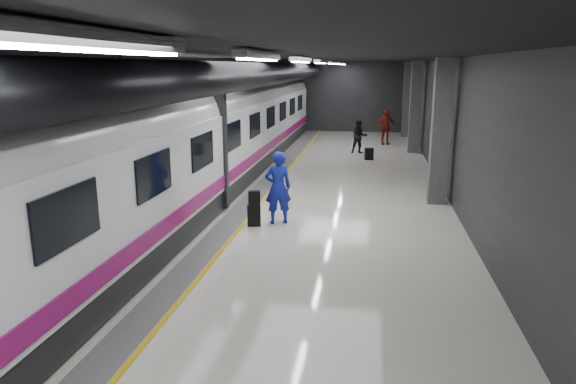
{
  "coord_description": "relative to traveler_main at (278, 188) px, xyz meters",
  "views": [
    {
      "loc": [
        2.43,
        -14.38,
        4.24
      ],
      "look_at": [
        0.49,
        -2.42,
        1.26
      ],
      "focal_mm": 32.0,
      "sensor_mm": 36.0,
      "label": 1
    }
  ],
  "objects": [
    {
      "name": "train",
      "position": [
        -3.22,
        0.97,
        1.06
      ],
      "size": [
        3.05,
        38.0,
        4.05
      ],
      "color": "black",
      "rests_on": "ground"
    },
    {
      "name": "ground",
      "position": [
        0.03,
        0.97,
        -1.01
      ],
      "size": [
        40.0,
        40.0,
        0.0
      ],
      "primitive_type": "plane",
      "color": "silver",
      "rests_on": "ground"
    },
    {
      "name": "traveler_far_a",
      "position": [
        1.88,
        12.19,
        -0.17
      ],
      "size": [
        0.95,
        0.83,
        1.67
      ],
      "primitive_type": "imported",
      "rotation": [
        0.0,
        0.0,
        0.27
      ],
      "color": "black",
      "rests_on": "ground"
    },
    {
      "name": "shoulder_bag",
      "position": [
        -0.58,
        -0.39,
        -0.23
      ],
      "size": [
        0.35,
        0.26,
        0.41
      ],
      "primitive_type": "cube",
      "rotation": [
        0.0,
        0.0,
        0.37
      ],
      "color": "black",
      "rests_on": "suitcase_main"
    },
    {
      "name": "suitcase_far",
      "position": [
        2.4,
        10.43,
        -0.73
      ],
      "size": [
        0.43,
        0.34,
        0.55
      ],
      "primitive_type": "cube",
      "rotation": [
        0.0,
        0.0,
        0.3
      ],
      "color": "black",
      "rests_on": "ground"
    },
    {
      "name": "suitcase_main",
      "position": [
        -0.61,
        -0.35,
        -0.72
      ],
      "size": [
        0.4,
        0.32,
        0.58
      ],
      "primitive_type": "cube",
      "rotation": [
        0.0,
        0.0,
        0.3
      ],
      "color": "black",
      "rests_on": "ground"
    },
    {
      "name": "traveler_main",
      "position": [
        0.0,
        0.0,
        0.0
      ],
      "size": [
        0.86,
        0.72,
        2.01
      ],
      "primitive_type": "imported",
      "rotation": [
        0.0,
        0.0,
        3.52
      ],
      "color": "#182BB6",
      "rests_on": "ground"
    },
    {
      "name": "traveler_far_b",
      "position": [
        3.22,
        15.39,
        -0.03
      ],
      "size": [
        1.23,
        0.74,
        1.95
      ],
      "primitive_type": "imported",
      "rotation": [
        0.0,
        0.0,
        0.25
      ],
      "color": "maroon",
      "rests_on": "ground"
    },
    {
      "name": "platform_hall",
      "position": [
        -0.26,
        1.92,
        2.53
      ],
      "size": [
        10.02,
        40.02,
        4.51
      ],
      "color": "black",
      "rests_on": "ground"
    }
  ]
}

